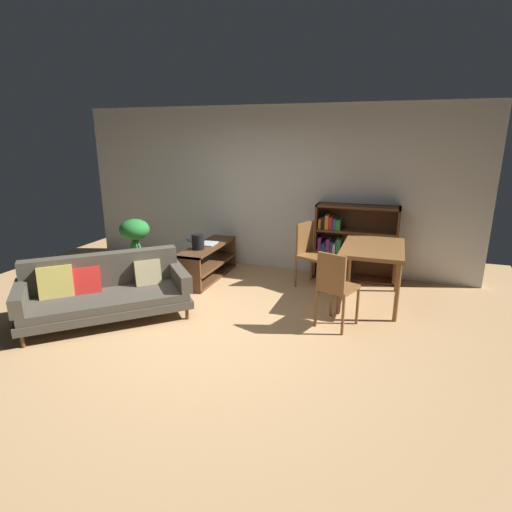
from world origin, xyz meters
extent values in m
plane|color=tan|center=(0.00, 0.00, 0.00)|extent=(8.16, 8.16, 0.00)
cube|color=silver|center=(0.00, 2.70, 1.35)|extent=(6.80, 0.10, 2.70)
cylinder|color=#56351E|center=(-0.29, 0.24, 0.07)|extent=(0.04, 0.04, 0.15)
cylinder|color=#56351E|center=(-1.63, -0.99, 0.07)|extent=(0.04, 0.04, 0.15)
cylinder|color=#56351E|center=(-0.79, 0.78, 0.07)|extent=(0.04, 0.04, 0.15)
cylinder|color=#56351E|center=(-2.13, -0.44, 0.07)|extent=(0.04, 0.04, 0.15)
cube|color=#474238|center=(-1.21, -0.10, 0.20)|extent=(2.04, 1.96, 0.10)
cube|color=#474238|center=(-1.21, -0.10, 0.30)|extent=(1.95, 1.88, 0.10)
cube|color=#474238|center=(-1.44, 0.15, 0.56)|extent=(1.52, 1.41, 0.43)
cube|color=#474238|center=(-0.53, 0.51, 0.45)|extent=(0.66, 0.70, 0.21)
cube|color=#474238|center=(-1.89, -0.72, 0.45)|extent=(0.66, 0.70, 0.21)
cube|color=tan|center=(-1.73, -0.34, 0.52)|extent=(0.42, 0.41, 0.40)
cube|color=red|center=(-1.48, -0.10, 0.49)|extent=(0.37, 0.36, 0.34)
cube|color=tan|center=(-0.93, 0.40, 0.49)|extent=(0.37, 0.37, 0.35)
cube|color=#56351E|center=(-0.71, 2.42, 0.28)|extent=(0.41, 0.04, 0.55)
cube|color=#56351E|center=(-0.71, 1.07, 0.28)|extent=(0.41, 0.04, 0.55)
cube|color=#56351E|center=(-0.71, 1.75, 0.23)|extent=(0.41, 1.35, 0.04)
cube|color=#56351E|center=(-0.71, 1.75, 0.53)|extent=(0.41, 1.39, 0.04)
cube|color=#56351E|center=(-0.71, 1.75, 0.02)|extent=(0.41, 1.35, 0.04)
cube|color=silver|center=(-0.71, 1.80, 0.56)|extent=(0.25, 0.33, 0.02)
cube|color=black|center=(-0.93, 1.78, 0.61)|extent=(0.23, 0.31, 0.08)
cylinder|color=black|center=(-0.73, 1.47, 0.67)|extent=(0.19, 0.19, 0.23)
cylinder|color=slate|center=(-0.73, 1.47, 0.72)|extent=(0.10, 0.10, 0.01)
cylinder|color=#9E9389|center=(-1.89, 1.52, 0.11)|extent=(0.33, 0.33, 0.22)
cylinder|color=#287A33|center=(-1.80, 1.51, 0.44)|extent=(0.22, 0.05, 0.44)
cylinder|color=#287A33|center=(-1.86, 1.59, 0.44)|extent=(0.11, 0.17, 0.45)
cylinder|color=#287A33|center=(-1.93, 1.62, 0.40)|extent=(0.11, 0.23, 0.39)
cylinder|color=#287A33|center=(-1.97, 1.52, 0.41)|extent=(0.19, 0.04, 0.39)
cylinder|color=#287A33|center=(-1.94, 1.43, 0.44)|extent=(0.14, 0.22, 0.46)
cylinder|color=#287A33|center=(-1.83, 1.45, 0.47)|extent=(0.17, 0.18, 0.51)
ellipsoid|color=#287A33|center=(-1.89, 1.52, 0.77)|extent=(0.48, 0.48, 0.33)
cylinder|color=brown|center=(1.48, 2.11, 0.37)|extent=(0.06, 0.06, 0.75)
cylinder|color=brown|center=(1.48, 1.02, 0.37)|extent=(0.06, 0.06, 0.75)
cylinder|color=brown|center=(2.17, 2.11, 0.37)|extent=(0.06, 0.06, 0.75)
cylinder|color=brown|center=(2.17, 1.02, 0.37)|extent=(0.06, 0.06, 0.75)
cube|color=brown|center=(1.83, 1.56, 0.77)|extent=(0.79, 1.19, 0.05)
cylinder|color=brown|center=(1.24, 2.03, 0.23)|extent=(0.04, 0.04, 0.47)
cylinder|color=brown|center=(1.08, 1.65, 0.23)|extent=(0.04, 0.04, 0.47)
cylinder|color=brown|center=(0.88, 2.18, 0.23)|extent=(0.04, 0.04, 0.47)
cylinder|color=brown|center=(0.72, 1.80, 0.23)|extent=(0.04, 0.04, 0.47)
cube|color=brown|center=(0.98, 1.92, 0.49)|extent=(0.57, 0.58, 0.04)
cube|color=brown|center=(0.80, 1.99, 0.74)|extent=(0.19, 0.39, 0.46)
cylinder|color=brown|center=(1.40, 0.91, 0.23)|extent=(0.04, 0.04, 0.47)
cylinder|color=brown|center=(1.73, 0.79, 0.23)|extent=(0.04, 0.04, 0.47)
cylinder|color=brown|center=(1.27, 0.56, 0.23)|extent=(0.04, 0.04, 0.47)
cylinder|color=brown|center=(1.60, 0.44, 0.23)|extent=(0.04, 0.04, 0.47)
cube|color=brown|center=(1.50, 0.67, 0.49)|extent=(0.51, 0.52, 0.04)
cube|color=brown|center=(1.44, 0.50, 0.72)|extent=(0.35, 0.16, 0.43)
cube|color=#56351E|center=(0.90, 2.47, 0.59)|extent=(0.04, 0.34, 1.19)
cube|color=#56351E|center=(2.13, 2.47, 0.59)|extent=(0.04, 0.34, 1.19)
cube|color=#56351E|center=(1.51, 2.47, 1.17)|extent=(1.26, 0.34, 0.04)
cube|color=#56351E|center=(1.51, 2.47, 0.02)|extent=(1.26, 0.34, 0.04)
cube|color=#56351E|center=(1.51, 2.62, 0.59)|extent=(1.23, 0.04, 1.19)
cube|color=#56351E|center=(1.51, 2.47, 0.40)|extent=(1.23, 0.33, 0.04)
cube|color=#56351E|center=(1.51, 2.47, 0.79)|extent=(1.23, 0.33, 0.04)
cube|color=black|center=(0.97, 2.45, 0.12)|extent=(0.06, 0.27, 0.16)
cube|color=black|center=(1.03, 2.43, 0.13)|extent=(0.04, 0.21, 0.18)
cube|color=silver|center=(1.08, 2.45, 0.13)|extent=(0.06, 0.28, 0.18)
cube|color=silver|center=(1.14, 2.45, 0.13)|extent=(0.06, 0.26, 0.20)
cube|color=silver|center=(1.21, 2.45, 0.15)|extent=(0.06, 0.26, 0.24)
cube|color=black|center=(1.28, 2.45, 0.15)|extent=(0.07, 0.29, 0.22)
cube|color=#993884|center=(0.96, 2.44, 0.54)|extent=(0.05, 0.22, 0.23)
cube|color=#2D5199|center=(1.03, 2.44, 0.50)|extent=(0.07, 0.23, 0.15)
cube|color=#993884|center=(1.10, 2.44, 0.53)|extent=(0.06, 0.23, 0.22)
cube|color=#2D5199|center=(1.16, 2.45, 0.51)|extent=(0.04, 0.25, 0.18)
cube|color=silver|center=(1.20, 2.45, 0.50)|extent=(0.04, 0.27, 0.16)
cube|color=#337F47|center=(1.26, 2.45, 0.54)|extent=(0.07, 0.25, 0.23)
cube|color=orange|center=(0.96, 2.44, 0.88)|extent=(0.04, 0.23, 0.16)
cube|color=black|center=(1.01, 2.44, 0.90)|extent=(0.04, 0.23, 0.19)
cube|color=orange|center=(1.07, 2.44, 0.91)|extent=(0.06, 0.24, 0.22)
cube|color=red|center=(1.13, 2.44, 0.90)|extent=(0.05, 0.22, 0.20)
cube|color=#2D5199|center=(1.18, 2.44, 0.89)|extent=(0.04, 0.24, 0.18)
cube|color=#337F47|center=(1.24, 2.45, 0.88)|extent=(0.07, 0.27, 0.16)
camera|label=1|loc=(2.06, -3.95, 2.20)|focal=28.78mm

